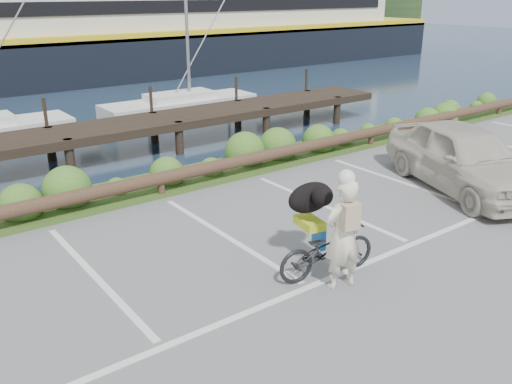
% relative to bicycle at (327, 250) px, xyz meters
% --- Properties ---
extents(ground, '(72.00, 72.00, 0.00)m').
position_rel_bicycle_xyz_m(ground, '(-0.50, 0.27, -0.46)').
color(ground, '#5E5E61').
extents(vegetation_strip, '(34.00, 1.60, 0.10)m').
position_rel_bicycle_xyz_m(vegetation_strip, '(-0.50, 5.57, -0.41)').
color(vegetation_strip, '#3D5B21').
rests_on(vegetation_strip, ground).
extents(log_rail, '(32.00, 0.30, 0.60)m').
position_rel_bicycle_xyz_m(log_rail, '(-0.50, 4.87, -0.46)').
color(log_rail, '#443021').
rests_on(log_rail, ground).
extents(bicycle, '(1.85, 0.93, 0.93)m').
position_rel_bicycle_xyz_m(bicycle, '(0.00, 0.00, 0.00)').
color(bicycle, black).
rests_on(bicycle, ground).
extents(cyclist, '(0.73, 0.55, 1.81)m').
position_rel_bicycle_xyz_m(cyclist, '(-0.07, -0.40, 0.44)').
color(cyclist, silver).
rests_on(cyclist, ground).
extents(dog, '(0.59, 0.96, 0.51)m').
position_rel_bicycle_xyz_m(dog, '(0.10, 0.56, 0.72)').
color(dog, black).
rests_on(dog, bicycle).
extents(parked_car, '(3.34, 4.94, 1.56)m').
position_rel_bicycle_xyz_m(parked_car, '(5.45, 1.11, 0.32)').
color(parked_car, beige).
rests_on(parked_car, ground).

